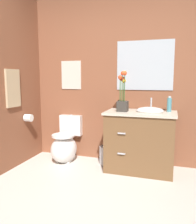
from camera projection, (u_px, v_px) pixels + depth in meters
The scene contains 10 objects.
wall_back at pixel (141, 80), 3.41m from camera, with size 4.57×0.05×2.50m, color brown.
toilet at pixel (65, 145), 3.60m from camera, with size 0.38×0.59×0.69m.
vanity_cabinet at pixel (140, 141), 3.21m from camera, with size 0.94×0.56×1.00m.
flower_vase at pixel (123, 97), 3.15m from camera, with size 0.14×0.14×0.54m.
soap_bottle at pixel (169, 104), 3.15m from camera, with size 0.06×0.06×0.21m.
trash_bin at pixel (105, 155), 3.49m from camera, with size 0.18×0.18×0.27m.
wall_poster at pixel (71, 75), 3.70m from camera, with size 0.33×0.01×0.44m, color beige.
wall_mirror at pixel (145, 65), 3.34m from camera, with size 0.80×0.01×0.70m, color #B2BCC6.
hanging_towel at pixel (13, 88), 3.22m from camera, with size 0.03×0.28×0.52m, color tan.
toilet_paper_roll at pixel (28, 118), 3.51m from camera, with size 0.11×0.11×0.11m, color white.
Camera 1 is at (0.65, -1.68, 1.27)m, focal length 37.54 mm.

